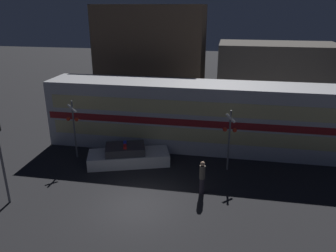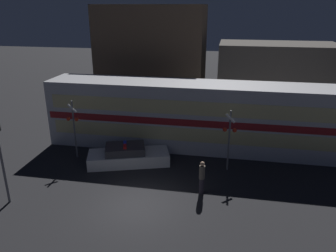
# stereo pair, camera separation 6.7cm
# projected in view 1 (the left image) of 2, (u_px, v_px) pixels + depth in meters

# --- Properties ---
(ground_plane) EXTENTS (120.00, 120.00, 0.00)m
(ground_plane) POSITION_uv_depth(u_px,v_px,m) (137.00, 206.00, 16.20)
(ground_plane) COLOR black
(train) EXTENTS (21.47, 3.02, 4.55)m
(train) POSITION_uv_depth(u_px,v_px,m) (204.00, 116.00, 22.19)
(train) COLOR silver
(train) RESTS_ON ground_plane
(police_car) EXTENTS (5.30, 3.27, 1.34)m
(police_car) POSITION_uv_depth(u_px,v_px,m) (128.00, 156.00, 20.45)
(police_car) COLOR silver
(police_car) RESTS_ON ground_plane
(pedestrian) EXTENTS (0.31, 0.31, 1.86)m
(pedestrian) POSITION_uv_depth(u_px,v_px,m) (202.00, 177.00, 17.01)
(pedestrian) COLOR #2D2833
(pedestrian) RESTS_ON ground_plane
(crossing_signal_near) EXTENTS (0.81, 0.31, 3.76)m
(crossing_signal_near) POSITION_uv_depth(u_px,v_px,m) (229.00, 135.00, 19.01)
(crossing_signal_near) COLOR slate
(crossing_signal_near) RESTS_ON ground_plane
(crossing_signal_far) EXTENTS (0.81, 0.31, 3.82)m
(crossing_signal_far) POSITION_uv_depth(u_px,v_px,m) (73.00, 125.00, 20.65)
(crossing_signal_far) COLOR slate
(crossing_signal_far) RESTS_ON ground_plane
(building_left) EXTENTS (9.57, 5.56, 9.46)m
(building_left) POSITION_uv_depth(u_px,v_px,m) (152.00, 58.00, 30.53)
(building_left) COLOR brown
(building_left) RESTS_ON ground_plane
(building_center) EXTENTS (10.00, 5.32, 6.31)m
(building_center) POSITION_uv_depth(u_px,v_px,m) (274.00, 79.00, 29.17)
(building_center) COLOR #47423D
(building_center) RESTS_ON ground_plane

